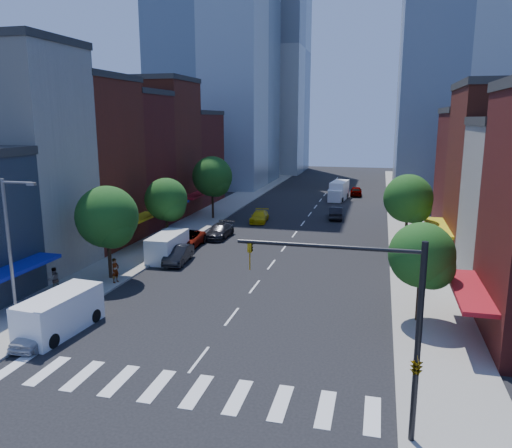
{
  "coord_description": "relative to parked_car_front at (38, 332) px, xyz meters",
  "views": [
    {
      "loc": [
        8.79,
        -22.83,
        12.49
      ],
      "look_at": [
        0.26,
        11.39,
        5.0
      ],
      "focal_mm": 35.0,
      "sensor_mm": 36.0,
      "label": 1
    }
  ],
  "objects": [
    {
      "name": "taxi",
      "position": [
        4.18,
        35.8,
        0.02
      ],
      "size": [
        2.28,
        4.85,
        1.37
      ],
      "primitive_type": "imported",
      "rotation": [
        0.0,
        0.0,
        0.08
      ],
      "color": "#DAC00B",
      "rests_on": "ground"
    },
    {
      "name": "pedestrian_near",
      "position": [
        -1.0,
        10.35,
        0.43
      ],
      "size": [
        0.59,
        0.77,
        1.9
      ],
      "primitive_type": "imported",
      "rotation": [
        0.0,
        0.0,
        1.36
      ],
      "color": "#999999",
      "rests_on": "sidewalk_left"
    },
    {
      "name": "crosswalk",
      "position": [
        9.5,
        -2.68,
        -0.66
      ],
      "size": [
        19.0,
        3.0,
        0.01
      ],
      "primitive_type": "cube",
      "color": "silver",
      "rests_on": "ground"
    },
    {
      "name": "cargo_van_far",
      "position": [
        0.0,
        17.72,
        0.48
      ],
      "size": [
        2.37,
        5.5,
        2.32
      ],
      "rotation": [
        0.0,
        0.0,
        0.03
      ],
      "color": "white",
      "rests_on": "ground"
    },
    {
      "name": "tree_left_near",
      "position": [
        -1.85,
        11.25,
        4.2
      ],
      "size": [
        4.8,
        4.8,
        7.3
      ],
      "color": "black",
      "rests_on": "sidewalk_left"
    },
    {
      "name": "sidewalk_left",
      "position": [
        -3.0,
        40.32,
        -0.59
      ],
      "size": [
        5.0,
        120.0,
        0.15
      ],
      "primitive_type": "cube",
      "color": "gray",
      "rests_on": "ground"
    },
    {
      "name": "tower_far_w",
      "position": [
        -8.5,
        95.32,
        27.33
      ],
      "size": [
        18.0,
        18.0,
        56.0
      ],
      "primitive_type": "cube",
      "color": "#9EA5AD",
      "rests_on": "ground"
    },
    {
      "name": "streetlight",
      "position": [
        -2.31,
        1.32,
        4.61
      ],
      "size": [
        2.25,
        0.25,
        9.0
      ],
      "color": "slate",
      "rests_on": "sidewalk_left"
    },
    {
      "name": "parked_car_rear",
      "position": [
        2.0,
        26.75,
        0.07
      ],
      "size": [
        2.22,
        5.16,
        1.48
      ],
      "primitive_type": "imported",
      "rotation": [
        0.0,
        0.0,
        -0.03
      ],
      "color": "black",
      "rests_on": "ground"
    },
    {
      "name": "ground",
      "position": [
        9.5,
        0.32,
        -0.67
      ],
      "size": [
        220.0,
        220.0,
        0.0
      ],
      "primitive_type": "plane",
      "color": "black",
      "rests_on": "ground"
    },
    {
      "name": "parked_car_front",
      "position": [
        0.0,
        0.0,
        0.0
      ],
      "size": [
        1.86,
        4.01,
        1.33
      ],
      "primitive_type": "imported",
      "rotation": [
        0.0,
        0.0,
        0.07
      ],
      "color": "silver",
      "rests_on": "ground"
    },
    {
      "name": "bldg_left_5",
      "position": [
        -11.5,
        47.32,
        5.83
      ],
      "size": [
        12.0,
        10.0,
        13.0
      ],
      "primitive_type": "cube",
      "color": "#581716",
      "rests_on": "ground"
    },
    {
      "name": "traffic_car_far",
      "position": [
        14.62,
        60.26,
        0.12
      ],
      "size": [
        2.03,
        4.66,
        1.57
      ],
      "primitive_type": "imported",
      "rotation": [
        0.0,
        0.0,
        3.18
      ],
      "color": "#999999",
      "rests_on": "ground"
    },
    {
      "name": "traffic_car_oncoming",
      "position": [
        13.06,
        40.1,
        0.1
      ],
      "size": [
        2.12,
        4.82,
        1.54
      ],
      "primitive_type": "imported",
      "rotation": [
        0.0,
        0.0,
        3.25
      ],
      "color": "black",
      "rests_on": "ground"
    },
    {
      "name": "tree_right_near",
      "position": [
        21.15,
        8.25,
        3.52
      ],
      "size": [
        4.0,
        4.0,
        6.2
      ],
      "color": "black",
      "rests_on": "sidewalk_right"
    },
    {
      "name": "traffic_signal",
      "position": [
        19.44,
        -4.18,
        3.49
      ],
      "size": [
        7.24,
        2.24,
        8.0
      ],
      "color": "black",
      "rests_on": "sidewalk_right"
    },
    {
      "name": "parked_car_third",
      "position": [
        0.09,
        21.85,
        0.15
      ],
      "size": [
        3.01,
        6.03,
        1.64
      ],
      "primitive_type": "imported",
      "rotation": [
        0.0,
        0.0,
        0.05
      ],
      "color": "#999999",
      "rests_on": "ground"
    },
    {
      "name": "cargo_van_near",
      "position": [
        0.26,
        1.51,
        0.51
      ],
      "size": [
        2.67,
        5.74,
        2.38
      ],
      "rotation": [
        0.0,
        0.0,
        -0.08
      ],
      "color": "white",
      "rests_on": "ground"
    },
    {
      "name": "bldg_left_4",
      "position": [
        -11.5,
        37.82,
        7.83
      ],
      "size": [
        12.0,
        9.0,
        17.0
      ],
      "primitive_type": "cube",
      "color": "#5E2116",
      "rests_on": "ground"
    },
    {
      "name": "bldg_left_3",
      "position": [
        -11.5,
        29.32,
        6.83
      ],
      "size": [
        12.0,
        8.0,
        15.0
      ],
      "primitive_type": "cube",
      "color": "#581716",
      "rests_on": "ground"
    },
    {
      "name": "pedestrian_far",
      "position": [
        -4.3,
        7.45,
        0.38
      ],
      "size": [
        1.04,
        1.1,
        1.79
      ],
      "primitive_type": "imported",
      "rotation": [
        0.0,
        0.0,
        -2.15
      ],
      "color": "#999999",
      "rests_on": "sidewalk_left"
    },
    {
      "name": "tree_left_far",
      "position": [
        -1.85,
        36.25,
        4.54
      ],
      "size": [
        5.0,
        5.0,
        7.75
      ],
      "color": "black",
      "rests_on": "sidewalk_left"
    },
    {
      "name": "bldg_left_2",
      "position": [
        -11.5,
        20.82,
        7.33
      ],
      "size": [
        12.0,
        9.0,
        16.0
      ],
      "primitive_type": "cube",
      "color": "#5E2116",
      "rests_on": "ground"
    },
    {
      "name": "box_truck",
      "position": [
        12.17,
        55.43,
        0.69
      ],
      "size": [
        2.77,
        7.27,
        2.86
      ],
      "rotation": [
        0.0,
        0.0,
        -0.1
      ],
      "color": "white",
      "rests_on": "ground"
    },
    {
      "name": "bldg_left_1",
      "position": [
        -11.5,
        12.32,
        8.33
      ],
      "size": [
        12.0,
        8.0,
        18.0
      ],
      "primitive_type": "cube",
      "color": "beige",
      "rests_on": "ground"
    },
    {
      "name": "parked_car_second",
      "position": [
        1.44,
        16.87,
        0.1
      ],
      "size": [
        2.07,
        4.8,
        1.54
      ],
      "primitive_type": "imported",
      "rotation": [
        0.0,
        0.0,
        0.1
      ],
      "color": "black",
      "rests_on": "ground"
    },
    {
      "name": "sidewalk_right",
      "position": [
        22.0,
        40.32,
        -0.59
      ],
      "size": [
        5.0,
        120.0,
        0.15
      ],
      "primitive_type": "cube",
      "color": "gray",
      "rests_on": "ground"
    },
    {
      "name": "tree_left_mid",
      "position": [
        -1.85,
        22.25,
        3.86
      ],
      "size": [
        4.2,
        4.2,
        6.65
      ],
      "color": "black",
      "rests_on": "sidewalk_left"
    },
    {
      "name": "tree_right_far",
      "position": [
        21.15,
        26.25,
        4.2
      ],
      "size": [
        4.6,
        4.6,
        7.2
      ],
      "color": "black",
      "rests_on": "sidewalk_right"
    },
    {
      "name": "bldg_right_3",
      "position": [
        30.5,
        34.32,
        5.83
      ],
      "size": [
        12.0,
        10.0,
        13.0
      ],
      "primitive_type": "cube",
      "color": "#581716",
      "rests_on": "ground"
    }
  ]
}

